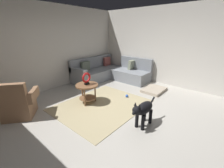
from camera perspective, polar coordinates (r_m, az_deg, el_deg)
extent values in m
cube|color=#B7B2A8|center=(3.56, 2.76, -13.19)|extent=(6.00, 6.00, 0.10)
cube|color=silver|center=(5.33, -23.50, 12.44)|extent=(6.00, 0.12, 2.70)
cube|color=silver|center=(5.64, 22.07, 12.94)|extent=(0.12, 6.00, 2.70)
cube|color=tan|center=(4.03, -3.89, -8.12)|extent=(2.30, 1.90, 0.01)
cube|color=gray|center=(6.12, -5.17, 3.80)|extent=(2.20, 0.85, 0.42)
cube|color=gray|center=(6.26, -7.61, 8.23)|extent=(2.20, 0.14, 0.46)
cube|color=gray|center=(5.93, 7.22, 3.22)|extent=(0.85, 1.40, 0.42)
cube|color=gray|center=(6.12, 9.25, 7.88)|extent=(0.14, 1.40, 0.46)
cube|color=gray|center=(5.39, -13.00, 4.71)|extent=(0.16, 0.85, 0.22)
cube|color=#994C47|center=(6.69, -1.92, 8.60)|extent=(0.39, 0.17, 0.38)
cube|color=slate|center=(5.85, -10.21, 6.66)|extent=(0.38, 0.15, 0.39)
cube|color=gray|center=(6.06, 7.66, 7.26)|extent=(0.38, 0.17, 0.39)
cube|color=#936B4C|center=(4.08, -31.98, -7.86)|extent=(0.84, 0.84, 0.40)
cube|color=#936B4C|center=(3.70, -34.41, -3.51)|extent=(0.56, 0.48, 0.48)
cube|color=#936B4C|center=(3.85, -27.93, -3.60)|extent=(0.45, 0.54, 0.22)
cylinder|color=brown|center=(4.01, -9.62, -0.43)|extent=(0.60, 0.60, 0.04)
cylinder|color=brown|center=(4.15, -9.33, -5.23)|extent=(0.45, 0.45, 0.02)
cylinder|color=brown|center=(4.26, -11.31, -3.18)|extent=(0.04, 0.04, 0.50)
cylinder|color=brown|center=(3.92, -10.45, -5.20)|extent=(0.04, 0.04, 0.50)
cylinder|color=brown|center=(4.15, -6.48, -3.59)|extent=(0.04, 0.04, 0.50)
cube|color=black|center=(3.99, -9.66, 0.18)|extent=(0.12, 0.08, 0.05)
torus|color=red|center=(3.94, -9.80, 2.41)|extent=(0.28, 0.06, 0.28)
cube|color=#B2A38E|center=(5.09, 15.79, -2.18)|extent=(0.80, 0.60, 0.09)
cylinder|color=black|center=(3.11, 11.75, -14.39)|extent=(0.07, 0.07, 0.32)
cylinder|color=black|center=(3.17, 9.51, -13.54)|extent=(0.07, 0.07, 0.32)
cylinder|color=black|center=(3.35, 14.52, -11.97)|extent=(0.07, 0.07, 0.32)
cylinder|color=black|center=(3.40, 12.41, -11.24)|extent=(0.07, 0.07, 0.32)
ellipsoid|color=black|center=(3.13, 12.41, -8.97)|extent=(0.53, 0.23, 0.24)
sphere|color=black|center=(2.87, 9.48, -9.97)|extent=(0.17, 0.17, 0.17)
ellipsoid|color=black|center=(2.82, 8.60, -10.92)|extent=(0.12, 0.07, 0.07)
cone|color=black|center=(2.80, 10.51, -8.12)|extent=(0.06, 0.06, 0.07)
cone|color=black|center=(2.84, 8.95, -7.59)|extent=(0.06, 0.06, 0.07)
cylinder|color=black|center=(3.36, 15.12, -6.36)|extent=(0.20, 0.04, 0.16)
sphere|color=blue|center=(4.48, 5.71, -4.61)|extent=(0.09, 0.09, 0.09)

